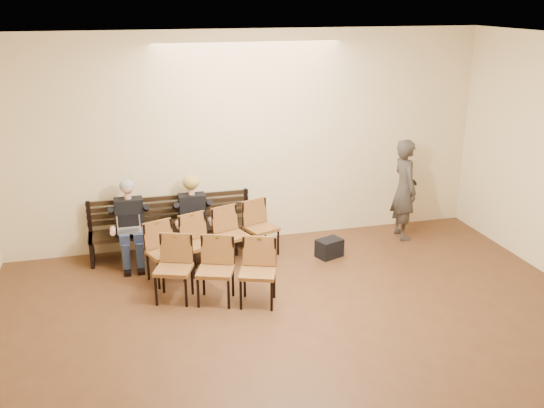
% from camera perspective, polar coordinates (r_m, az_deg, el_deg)
% --- Properties ---
extents(room_walls, '(8.02, 10.01, 3.51)m').
position_cam_1_polar(room_walls, '(5.88, 6.98, 4.68)').
color(room_walls, beige).
rests_on(room_walls, ground).
extents(bench, '(2.60, 0.90, 0.45)m').
position_cam_1_polar(bench, '(9.92, -9.32, -3.49)').
color(bench, black).
rests_on(bench, ground).
extents(seated_man, '(0.54, 0.74, 1.29)m').
position_cam_1_polar(seated_man, '(9.62, -13.21, -1.79)').
color(seated_man, black).
rests_on(seated_man, ground).
extents(seated_woman, '(0.52, 0.72, 1.21)m').
position_cam_1_polar(seated_woman, '(9.70, -7.40, -1.49)').
color(seated_woman, black).
rests_on(seated_woman, ground).
extents(laptop, '(0.37, 0.30, 0.25)m').
position_cam_1_polar(laptop, '(9.47, -13.27, -2.57)').
color(laptop, '#B9B9BE').
rests_on(laptop, bench).
extents(water_bottle, '(0.08, 0.08, 0.25)m').
position_cam_1_polar(water_bottle, '(9.44, -6.62, -2.25)').
color(water_bottle, silver).
rests_on(water_bottle, bench).
extents(bag, '(0.47, 0.40, 0.29)m').
position_cam_1_polar(bag, '(9.78, 5.41, -4.15)').
color(bag, black).
rests_on(bag, ground).
extents(passerby, '(0.51, 0.75, 1.99)m').
position_cam_1_polar(passerby, '(10.49, 12.42, 2.04)').
color(passerby, '#35302B').
rests_on(passerby, ground).
extents(chair_row_front, '(2.19, 1.20, 0.89)m').
position_cam_1_polar(chair_row_front, '(9.30, -5.33, -3.40)').
color(chair_row_front, brown).
rests_on(chair_row_front, ground).
extents(chair_row_back, '(1.70, 1.03, 0.91)m').
position_cam_1_polar(chair_row_back, '(8.26, -5.36, -6.34)').
color(chair_row_back, brown).
rests_on(chair_row_back, ground).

